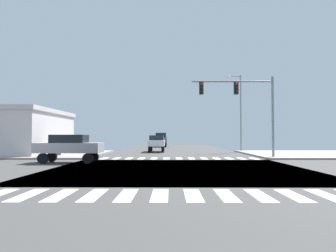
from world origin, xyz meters
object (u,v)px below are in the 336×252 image
sedan_farside_1 (157,142)px  suv_queued_2 (161,139)px  traffic_signal_mast (241,98)px  street_lamp (239,106)px  bank_building (0,132)px  sedan_leading_3 (69,146)px  sedan_outer_5 (162,140)px

sedan_farside_1 → suv_queued_2: 15.70m
traffic_signal_mast → street_lamp: bearing=77.9°
bank_building → sedan_leading_3: bank_building is taller
street_lamp → suv_queued_2: size_ratio=1.92×
traffic_signal_mast → sedan_leading_3: 13.74m
traffic_signal_mast → street_lamp: size_ratio=0.76×
sedan_outer_5 → street_lamp: bearing=114.4°
traffic_signal_mast → street_lamp: 10.28m
traffic_signal_mast → bank_building: 23.36m
sedan_farside_1 → traffic_signal_mast: bearing=127.1°
suv_queued_2 → street_lamp: bearing=121.7°
street_lamp → sedan_leading_3: (-14.72, -14.10, -4.11)m
bank_building → sedan_farside_1: bearing=16.8°
traffic_signal_mast → suv_queued_2: traffic_signal_mast is taller
suv_queued_2 → sedan_leading_3: suv_queued_2 is taller
suv_queued_2 → sedan_outer_5: suv_queued_2 is taller
sedan_leading_3 → sedan_outer_5: size_ratio=1.00×
sedan_leading_3 → sedan_outer_5: (5.24, 34.94, 0.00)m
street_lamp → suv_queued_2: street_lamp is taller
suv_queued_2 → sedan_leading_3: (-5.24, -29.43, -0.28)m
bank_building → sedan_farside_1: 16.03m
bank_building → sedan_farside_1: (15.31, 4.61, -1.08)m
street_lamp → sedan_outer_5: (-9.47, 20.85, -4.11)m
sedan_farside_1 → sedan_outer_5: bearing=-90.0°
street_lamp → sedan_leading_3: street_lamp is taller
traffic_signal_mast → sedan_outer_5: 31.98m
street_lamp → sedan_farside_1: (-9.47, -0.37, -4.11)m
street_lamp → bank_building: (-24.79, -4.98, -3.03)m
sedan_farside_1 → sedan_outer_5: 21.21m
traffic_signal_mast → bank_building: size_ratio=0.51×
traffic_signal_mast → sedan_leading_3: (-12.57, -4.05, -3.79)m
traffic_signal_mast → suv_queued_2: (-7.33, 25.38, -3.52)m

